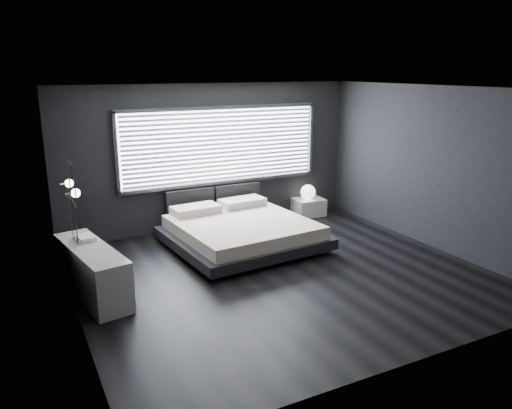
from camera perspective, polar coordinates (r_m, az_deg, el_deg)
name	(u,v)px	position (r m, az deg, el deg)	size (l,w,h in m)	color
room	(282,185)	(7.37, 3.00, 2.19)	(6.04, 6.00, 2.80)	black
window	(222,146)	(9.79, -3.88, 6.71)	(4.14, 0.09, 1.52)	white
headboard	(214,199)	(9.87, -4.83, 0.59)	(1.96, 0.16, 0.52)	black
sconce_near	(75,193)	(6.47, -19.94, 1.24)	(0.18, 0.11, 0.11)	silver
sconce_far	(69,183)	(7.06, -20.59, 2.29)	(0.18, 0.11, 0.11)	silver
wall_art_upper	(72,184)	(5.83, -20.28, 2.24)	(0.01, 0.48, 0.48)	#47474C
wall_art_lower	(73,219)	(6.18, -20.17, -1.54)	(0.01, 0.48, 0.48)	#47474C
bed	(241,231)	(8.84, -1.71, -3.01)	(2.61, 2.51, 0.63)	black
nightstand	(308,207)	(10.80, 6.00, -0.26)	(0.63, 0.52, 0.37)	beige
orb_lamp	(308,192)	(10.66, 5.96, 1.42)	(0.32, 0.32, 0.32)	white
dresser	(92,271)	(7.34, -18.20, -7.25)	(0.79, 1.82, 0.70)	beige
book_stack	(85,238)	(7.52, -18.97, -3.64)	(0.29, 0.37, 0.07)	white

